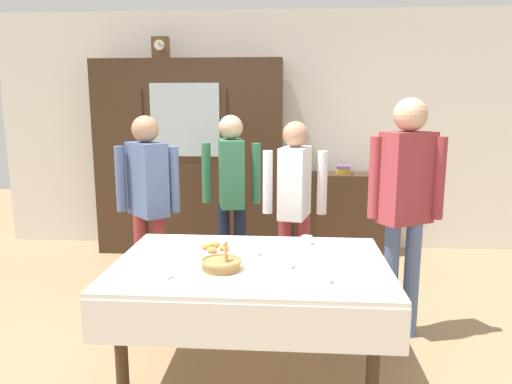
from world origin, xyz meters
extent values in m
plane|color=#997A56|center=(0.00, 0.00, 0.00)|extent=(12.00, 12.00, 0.00)
cube|color=silver|center=(0.00, 2.65, 1.35)|extent=(6.40, 0.10, 2.70)
cylinder|color=#3D2819|center=(-0.67, -0.62, 0.36)|extent=(0.07, 0.07, 0.71)
cylinder|color=#3D2819|center=(0.67, -0.62, 0.36)|extent=(0.07, 0.07, 0.71)
cylinder|color=#3D2819|center=(-0.67, 0.22, 0.36)|extent=(0.07, 0.07, 0.71)
cylinder|color=#3D2819|center=(0.67, 0.22, 0.36)|extent=(0.07, 0.07, 0.71)
cube|color=white|center=(0.00, -0.20, 0.73)|extent=(1.62, 1.11, 0.03)
cube|color=white|center=(0.00, -0.76, 0.59)|extent=(1.62, 0.01, 0.24)
cube|color=#3D2819|center=(-0.90, 2.35, 1.07)|extent=(2.06, 0.45, 2.15)
cube|color=silver|center=(-0.90, 2.13, 1.50)|extent=(0.74, 0.01, 0.77)
cube|color=black|center=(-1.35, 2.13, 0.97)|extent=(0.01, 0.01, 1.72)
cube|color=black|center=(-0.45, 2.13, 0.97)|extent=(0.01, 0.01, 1.72)
cube|color=brown|center=(-1.20, 2.35, 2.27)|extent=(0.18, 0.10, 0.24)
cylinder|color=white|center=(-1.20, 2.30, 2.29)|extent=(0.11, 0.01, 0.11)
cube|color=black|center=(-1.20, 2.30, 2.31)|extent=(0.00, 0.00, 0.04)
cube|color=black|center=(-1.18, 2.30, 2.29)|extent=(0.05, 0.00, 0.00)
cube|color=#3D2819|center=(0.82, 2.41, 0.45)|extent=(1.07, 0.35, 0.90)
cube|color=#B29333|center=(0.82, 2.41, 0.92)|extent=(0.17, 0.20, 0.04)
cube|color=#B29333|center=(0.82, 2.41, 0.95)|extent=(0.14, 0.19, 0.03)
cube|color=#664C7A|center=(0.82, 2.41, 0.98)|extent=(0.17, 0.20, 0.03)
cylinder|color=silver|center=(0.21, -0.32, 0.75)|extent=(0.13, 0.13, 0.01)
cylinder|color=silver|center=(0.21, -0.32, 0.78)|extent=(0.08, 0.08, 0.05)
torus|color=silver|center=(0.25, -0.32, 0.78)|extent=(0.04, 0.01, 0.04)
cylinder|color=#47230F|center=(0.21, -0.32, 0.80)|extent=(0.06, 0.06, 0.01)
cylinder|color=white|center=(-0.44, -0.53, 0.75)|extent=(0.13, 0.13, 0.01)
cylinder|color=white|center=(-0.44, -0.53, 0.78)|extent=(0.08, 0.08, 0.05)
torus|color=white|center=(-0.41, -0.53, 0.78)|extent=(0.04, 0.01, 0.04)
cylinder|color=#47230F|center=(-0.44, -0.53, 0.80)|extent=(0.06, 0.06, 0.01)
cylinder|color=white|center=(0.34, 0.16, 0.75)|extent=(0.13, 0.13, 0.01)
cylinder|color=white|center=(0.34, 0.16, 0.78)|extent=(0.08, 0.08, 0.05)
torus|color=white|center=(0.38, 0.16, 0.78)|extent=(0.04, 0.01, 0.04)
cylinder|color=#47230F|center=(0.34, 0.16, 0.80)|extent=(0.06, 0.06, 0.01)
cylinder|color=white|center=(0.41, -0.53, 0.75)|extent=(0.13, 0.13, 0.01)
cylinder|color=white|center=(0.41, -0.53, 0.78)|extent=(0.08, 0.08, 0.05)
torus|color=white|center=(0.45, -0.53, 0.78)|extent=(0.04, 0.01, 0.04)
cylinder|color=#47230F|center=(0.41, -0.53, 0.80)|extent=(0.06, 0.06, 0.01)
cylinder|color=white|center=(0.01, -0.10, 0.75)|extent=(0.13, 0.13, 0.01)
cylinder|color=white|center=(0.01, -0.10, 0.78)|extent=(0.08, 0.08, 0.05)
torus|color=white|center=(0.05, -0.10, 0.78)|extent=(0.04, 0.01, 0.04)
cylinder|color=#9E7542|center=(-0.16, -0.35, 0.77)|extent=(0.22, 0.22, 0.05)
torus|color=#9E7542|center=(-0.16, -0.35, 0.79)|extent=(0.24, 0.24, 0.02)
cylinder|color=tan|center=(-0.13, -0.37, 0.84)|extent=(0.03, 0.04, 0.12)
cylinder|color=tan|center=(-0.13, -0.35, 0.84)|extent=(0.03, 0.03, 0.12)
cylinder|color=tan|center=(-0.13, -0.34, 0.84)|extent=(0.03, 0.03, 0.12)
cylinder|color=white|center=(-0.25, -0.02, 0.75)|extent=(0.28, 0.28, 0.01)
ellipsoid|color=#BC7F3D|center=(-0.19, -0.03, 0.77)|extent=(0.07, 0.05, 0.04)
ellipsoid|color=#BC7F3D|center=(-0.26, 0.03, 0.77)|extent=(0.07, 0.05, 0.04)
ellipsoid|color=#BC7F3D|center=(-0.31, -0.01, 0.77)|extent=(0.07, 0.05, 0.04)
ellipsoid|color=#BC7F3D|center=(-0.26, -0.08, 0.77)|extent=(0.07, 0.05, 0.04)
cube|color=silver|center=(0.13, 0.17, 0.74)|extent=(0.10, 0.01, 0.00)
ellipsoid|color=silver|center=(0.18, 0.17, 0.75)|extent=(0.03, 0.02, 0.01)
cube|color=silver|center=(-0.62, -0.46, 0.74)|extent=(0.10, 0.01, 0.00)
ellipsoid|color=silver|center=(-0.56, -0.46, 0.75)|extent=(0.03, 0.02, 0.01)
cylinder|color=slate|center=(0.96, 0.40, 0.42)|extent=(0.11, 0.11, 0.85)
cylinder|color=slate|center=(1.11, 0.40, 0.42)|extent=(0.11, 0.11, 0.85)
cube|color=#933338|center=(1.03, 0.40, 1.17)|extent=(0.41, 0.35, 0.64)
sphere|color=tan|center=(1.03, 0.40, 1.60)|extent=(0.23, 0.23, 0.23)
cylinder|color=#933338|center=(0.81, 0.40, 1.17)|extent=(0.08, 0.08, 0.57)
cylinder|color=#933338|center=(1.25, 0.40, 1.17)|extent=(0.08, 0.08, 0.57)
cylinder|color=#191E38|center=(-0.36, 1.18, 0.39)|extent=(0.11, 0.11, 0.78)
cylinder|color=#191E38|center=(-0.21, 1.18, 0.39)|extent=(0.11, 0.11, 0.78)
cube|color=#33704C|center=(-0.29, 1.18, 1.07)|extent=(0.27, 0.39, 0.59)
sphere|color=tan|center=(-0.29, 1.18, 1.47)|extent=(0.21, 0.21, 0.21)
cylinder|color=#33704C|center=(-0.51, 1.18, 1.07)|extent=(0.08, 0.08, 0.53)
cylinder|color=#33704C|center=(-0.07, 1.18, 1.07)|extent=(0.08, 0.08, 0.53)
cylinder|color=#933338|center=(0.19, 0.89, 0.38)|extent=(0.11, 0.11, 0.76)
cylinder|color=#933338|center=(0.34, 0.89, 0.38)|extent=(0.11, 0.11, 0.76)
cube|color=silver|center=(0.27, 0.89, 1.05)|extent=(0.28, 0.40, 0.57)
sphere|color=tan|center=(0.27, 0.89, 1.44)|extent=(0.21, 0.21, 0.21)
cylinder|color=silver|center=(0.05, 0.89, 1.05)|extent=(0.08, 0.08, 0.51)
cylinder|color=silver|center=(0.49, 0.89, 1.05)|extent=(0.08, 0.08, 0.51)
cylinder|color=#933338|center=(-0.99, 0.77, 0.39)|extent=(0.11, 0.11, 0.78)
cylinder|color=#933338|center=(-0.84, 0.77, 0.39)|extent=(0.11, 0.11, 0.78)
cube|color=slate|center=(-0.92, 0.77, 1.08)|extent=(0.39, 0.40, 0.59)
sphere|color=tan|center=(-0.92, 0.77, 1.48)|extent=(0.21, 0.21, 0.21)
cylinder|color=slate|center=(-1.14, 0.77, 1.08)|extent=(0.08, 0.08, 0.53)
cylinder|color=slate|center=(-0.70, 0.77, 1.08)|extent=(0.08, 0.08, 0.53)
camera|label=1|loc=(0.23, -2.93, 1.68)|focal=33.49mm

